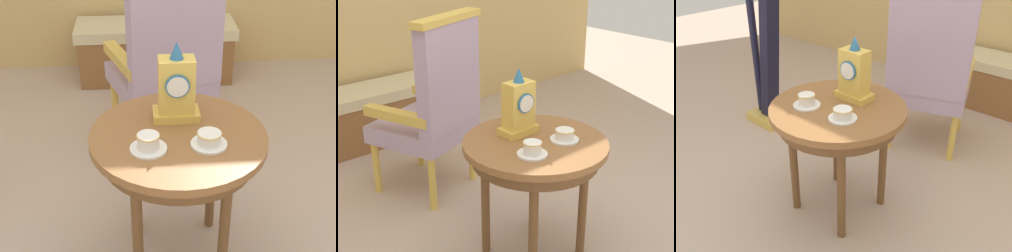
% 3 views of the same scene
% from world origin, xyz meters
% --- Properties ---
extents(side_table, '(0.70, 0.70, 0.65)m').
position_xyz_m(side_table, '(0.09, 0.08, 0.57)').
color(side_table, brown).
rests_on(side_table, ground).
extents(teacup_left, '(0.14, 0.14, 0.07)m').
position_xyz_m(teacup_left, '(-0.03, -0.02, 0.68)').
color(teacup_left, white).
rests_on(teacup_left, side_table).
extents(teacup_right, '(0.14, 0.14, 0.06)m').
position_xyz_m(teacup_right, '(0.20, -0.01, 0.67)').
color(teacup_right, white).
rests_on(teacup_right, side_table).
extents(mantel_clock, '(0.19, 0.11, 0.34)m').
position_xyz_m(mantel_clock, '(0.09, 0.20, 0.78)').
color(mantel_clock, gold).
rests_on(mantel_clock, side_table).
extents(armchair, '(0.69, 0.68, 1.14)m').
position_xyz_m(armchair, '(0.11, 0.97, 0.59)').
color(armchair, '#B299B7').
rests_on(armchair, ground).
extents(window_bench, '(1.19, 0.40, 0.44)m').
position_xyz_m(window_bench, '(0.09, 1.95, 0.22)').
color(window_bench, beige).
rests_on(window_bench, ground).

